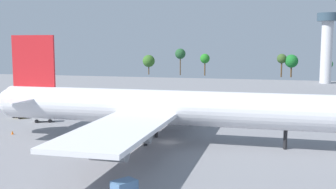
{
  "coord_description": "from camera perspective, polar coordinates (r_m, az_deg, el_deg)",
  "views": [
    {
      "loc": [
        19.4,
        -76.08,
        18.94
      ],
      "look_at": [
        0.0,
        0.0,
        9.28
      ],
      "focal_mm": 44.52,
      "sensor_mm": 36.0,
      "label": 1
    }
  ],
  "objects": [
    {
      "name": "safety_cone_tail",
      "position": [
        93.31,
        -20.52,
        -4.9
      ],
      "size": [
        0.54,
        0.54,
        0.78
      ],
      "primitive_type": "cone",
      "color": "orange",
      "rests_on": "ground_plane"
    },
    {
      "name": "cargo_container_aft",
      "position": [
        53.87,
        -6.01,
        -12.56
      ],
      "size": [
        3.37,
        3.61,
        1.86
      ],
      "color": "#4C729E",
      "rests_on": "ground_plane"
    },
    {
      "name": "control_tower",
      "position": [
        211.49,
        20.93,
        6.82
      ],
      "size": [
        9.96,
        9.96,
        33.1
      ],
      "color": "silver",
      "rests_on": "ground_plane"
    },
    {
      "name": "pushback_tractor",
      "position": [
        105.29,
        -16.52,
        -3.07
      ],
      "size": [
        5.44,
        3.78,
        1.94
      ],
      "color": "silver",
      "rests_on": "ground_plane"
    },
    {
      "name": "cargo_airplane",
      "position": [
        79.56,
        -0.27,
        -1.84
      ],
      "size": [
        74.0,
        64.27,
        20.61
      ],
      "color": "silver",
      "rests_on": "ground_plane"
    },
    {
      "name": "ground_plane",
      "position": [
        80.76,
        0.0,
        -6.54
      ],
      "size": [
        295.99,
        295.99,
        0.0
      ],
      "primitive_type": "plane",
      "color": "gray"
    },
    {
      "name": "tree_line_backdrop",
      "position": [
        245.23,
        7.46,
        4.76
      ],
      "size": [
        109.21,
        7.42,
        15.91
      ],
      "color": "#51381E",
      "rests_on": "ground_plane"
    },
    {
      "name": "cargo_loader",
      "position": [
        113.38,
        -19.65,
        -2.41
      ],
      "size": [
        4.46,
        3.73,
        2.52
      ],
      "color": "silver",
      "rests_on": "ground_plane"
    }
  ]
}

